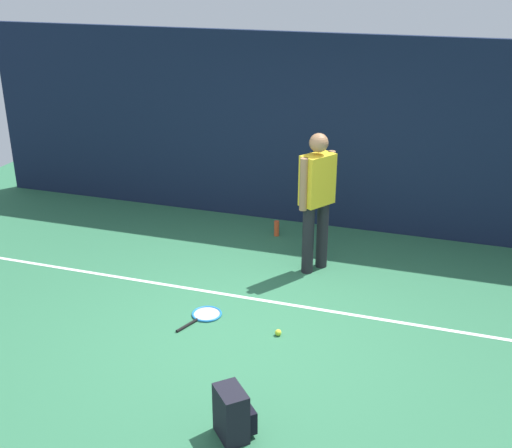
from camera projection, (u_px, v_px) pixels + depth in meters
The scene contains 8 objects.
ground_plane at pixel (244, 328), 6.66m from camera, with size 12.00×12.00×0.00m, color #2D6B47.
back_fence at pixel (315, 133), 8.79m from camera, with size 10.00×0.10×2.64m, color #141E38.
court_line at pixel (262, 300), 7.19m from camera, with size 9.00×0.05×0.00m, color white.
tennis_player at pixel (317, 195), 7.54m from camera, with size 0.40×0.46×1.70m.
tennis_racket at pixel (205, 315), 6.87m from camera, with size 0.42×0.64×0.03m.
backpack at pixel (233, 414), 5.08m from camera, with size 0.38×0.38×0.44m.
tennis_ball_near_player at pixel (278, 332), 6.51m from camera, with size 0.07×0.07×0.07m, color #CCE033.
water_bottle at pixel (277, 228), 8.81m from camera, with size 0.07×0.07×0.21m, color #D84C26.
Camera 1 is at (1.91, -5.42, 3.55)m, focal length 45.37 mm.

